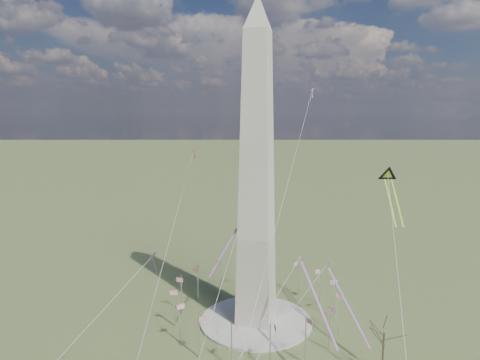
# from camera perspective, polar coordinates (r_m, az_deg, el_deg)

# --- Properties ---
(ground) EXTENTS (2000.00, 2000.00, 0.00)m
(ground) POSITION_cam_1_polar(r_m,az_deg,el_deg) (145.78, 2.13, -18.38)
(ground) COLOR #3B5128
(ground) RESTS_ON ground
(plaza) EXTENTS (36.00, 36.00, 0.80)m
(plaza) POSITION_cam_1_polar(r_m,az_deg,el_deg) (145.59, 2.13, -18.24)
(plaza) COLOR beige
(plaza) RESTS_ON ground
(washington_monument) EXTENTS (15.56, 15.56, 100.00)m
(washington_monument) POSITION_cam_1_polar(r_m,az_deg,el_deg) (130.66, 2.25, 0.60)
(washington_monument) COLOR #AFA993
(washington_monument) RESTS_ON plaza
(flagpole_ring) EXTENTS (54.40, 54.40, 13.00)m
(flagpole_ring) POSITION_cam_1_polar(r_m,az_deg,el_deg) (142.55, 2.15, -15.79)
(flagpole_ring) COLOR silver
(flagpole_ring) RESTS_ON ground
(tree_near) EXTENTS (10.26, 10.26, 17.96)m
(tree_near) POSITION_cam_1_polar(r_m,az_deg,el_deg) (120.16, 18.68, -18.39)
(tree_near) COLOR #473F2B
(tree_near) RESTS_ON ground
(kite_delta_black) EXTENTS (7.51, 17.68, 14.41)m
(kite_delta_black) POSITION_cam_1_polar(r_m,az_deg,el_deg) (132.72, 19.20, 0.20)
(kite_delta_black) COLOR black
(kite_delta_black) RESTS_ON ground
(kite_diamond_purple) EXTENTS (1.81, 2.72, 8.25)m
(kite_diamond_purple) POSITION_cam_1_polar(r_m,az_deg,el_deg) (147.86, -11.39, -10.04)
(kite_diamond_purple) COLOR #451970
(kite_diamond_purple) RESTS_ON ground
(kite_streamer_left) EXTENTS (13.42, 20.64, 16.06)m
(kite_streamer_left) POSITION_cam_1_polar(r_m,az_deg,el_deg) (116.71, 9.56, -13.78)
(kite_streamer_left) COLOR #FF2836
(kite_streamer_left) RESTS_ON ground
(kite_streamer_mid) EXTENTS (5.31, 19.59, 13.59)m
(kite_streamer_mid) POSITION_cam_1_polar(r_m,az_deg,el_deg) (131.07, -1.23, -7.87)
(kite_streamer_mid) COLOR #FF2836
(kite_streamer_mid) RESTS_ON ground
(kite_streamer_right) EXTENTS (14.89, 20.61, 16.56)m
(kite_streamer_right) POSITION_cam_1_polar(r_m,az_deg,el_deg) (134.78, 13.25, -14.11)
(kite_streamer_right) COLOR #FF2836
(kite_streamer_right) RESTS_ON ground
(kite_small_red) EXTENTS (1.65, 1.47, 4.46)m
(kite_small_red) POSITION_cam_1_polar(r_m,az_deg,el_deg) (176.84, -6.15, 3.84)
(kite_small_red) COLOR red
(kite_small_red) RESTS_ON ground
(kite_small_white) EXTENTS (1.54, 1.42, 4.27)m
(kite_small_white) POSITION_cam_1_polar(r_m,az_deg,el_deg) (172.45, 9.65, 11.69)
(kite_small_white) COLOR white
(kite_small_white) RESTS_ON ground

